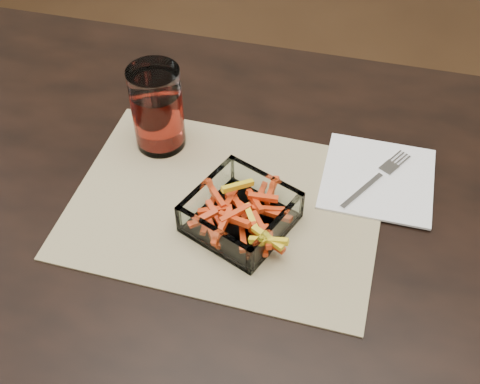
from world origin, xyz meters
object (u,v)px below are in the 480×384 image
dining_table (285,271)px  fork (377,177)px  tumbler (158,111)px  glass_bowl (241,214)px

dining_table → fork: (0.11, 0.14, 0.10)m
tumbler → fork: size_ratio=0.97×
glass_bowl → fork: bearing=36.5°
glass_bowl → tumbler: bearing=140.9°
dining_table → glass_bowl: 0.13m
dining_table → glass_bowl: bearing=178.7°
glass_bowl → tumbler: tumbler is taller
dining_table → glass_bowl: (-0.07, 0.00, 0.11)m
tumbler → fork: (0.35, -0.00, -0.06)m
tumbler → fork: bearing=-0.1°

